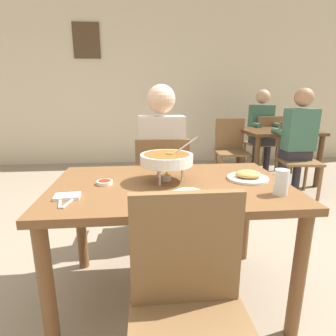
{
  "coord_description": "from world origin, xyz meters",
  "views": [
    {
      "loc": [
        -0.15,
        -1.47,
        1.23
      ],
      "look_at": [
        0.0,
        0.15,
        0.8
      ],
      "focal_mm": 29.41,
      "sensor_mm": 36.0,
      "label": 1
    }
  ],
  "objects_px": {
    "chair_bg_left": "(297,154)",
    "chair_bg_middle": "(265,140)",
    "diner_main": "(161,155)",
    "patron_bg_middle": "(261,126)",
    "rice_plate": "(188,196)",
    "appetizer_plate": "(248,176)",
    "patron_bg_left": "(298,135)",
    "chair_bg_right": "(231,146)",
    "chair_diner_main": "(162,184)",
    "curry_bowl": "(167,159)",
    "dining_table_far": "(278,139)",
    "chair_viewer_empty": "(190,307)",
    "drink_glass": "(281,183)",
    "sauce_dish": "(105,182)",
    "dining_table_main": "(170,201)"
  },
  "relations": [
    {
      "from": "chair_diner_main",
      "to": "dining_table_far",
      "type": "distance_m",
      "value": 2.37
    },
    {
      "from": "drink_glass",
      "to": "patron_bg_middle",
      "type": "height_order",
      "value": "patron_bg_middle"
    },
    {
      "from": "dining_table_far",
      "to": "patron_bg_middle",
      "type": "height_order",
      "value": "patron_bg_middle"
    },
    {
      "from": "dining_table_main",
      "to": "diner_main",
      "type": "relative_size",
      "value": 1.01
    },
    {
      "from": "dining_table_main",
      "to": "chair_viewer_empty",
      "type": "xyz_separation_m",
      "value": [
        0.0,
        -0.68,
        -0.13
      ]
    },
    {
      "from": "curry_bowl",
      "to": "appetizer_plate",
      "type": "height_order",
      "value": "curry_bowl"
    },
    {
      "from": "curry_bowl",
      "to": "sauce_dish",
      "type": "bearing_deg",
      "value": -175.78
    },
    {
      "from": "diner_main",
      "to": "appetizer_plate",
      "type": "distance_m",
      "value": 0.85
    },
    {
      "from": "dining_table_main",
      "to": "drink_glass",
      "type": "xyz_separation_m",
      "value": [
        0.53,
        -0.23,
        0.17
      ]
    },
    {
      "from": "diner_main",
      "to": "chair_bg_middle",
      "type": "relative_size",
      "value": 1.46
    },
    {
      "from": "curry_bowl",
      "to": "chair_bg_left",
      "type": "distance_m",
      "value": 2.49
    },
    {
      "from": "chair_diner_main",
      "to": "appetizer_plate",
      "type": "distance_m",
      "value": 0.86
    },
    {
      "from": "patron_bg_left",
      "to": "chair_bg_left",
      "type": "bearing_deg",
      "value": 24.61
    },
    {
      "from": "chair_bg_left",
      "to": "curry_bowl",
      "type": "bearing_deg",
      "value": -136.67
    },
    {
      "from": "diner_main",
      "to": "patron_bg_middle",
      "type": "xyz_separation_m",
      "value": [
        1.78,
        2.09,
        0.0
      ]
    },
    {
      "from": "chair_diner_main",
      "to": "chair_bg_left",
      "type": "height_order",
      "value": "same"
    },
    {
      "from": "chair_diner_main",
      "to": "chair_bg_left",
      "type": "relative_size",
      "value": 1.0
    },
    {
      "from": "drink_glass",
      "to": "dining_table_far",
      "type": "distance_m",
      "value": 2.8
    },
    {
      "from": "chair_viewer_empty",
      "to": "chair_bg_right",
      "type": "relative_size",
      "value": 1.0
    },
    {
      "from": "diner_main",
      "to": "dining_table_far",
      "type": "xyz_separation_m",
      "value": [
        1.78,
        1.53,
        -0.13
      ]
    },
    {
      "from": "dining_table_far",
      "to": "chair_bg_left",
      "type": "height_order",
      "value": "chair_bg_left"
    },
    {
      "from": "curry_bowl",
      "to": "chair_bg_left",
      "type": "bearing_deg",
      "value": 43.33
    },
    {
      "from": "diner_main",
      "to": "appetizer_plate",
      "type": "height_order",
      "value": "diner_main"
    },
    {
      "from": "diner_main",
      "to": "chair_bg_right",
      "type": "bearing_deg",
      "value": 55.04
    },
    {
      "from": "drink_glass",
      "to": "chair_bg_middle",
      "type": "bearing_deg",
      "value": 66.7
    },
    {
      "from": "chair_viewer_empty",
      "to": "chair_bg_middle",
      "type": "distance_m",
      "value": 3.95
    },
    {
      "from": "patron_bg_middle",
      "to": "chair_bg_right",
      "type": "bearing_deg",
      "value": -143.12
    },
    {
      "from": "rice_plate",
      "to": "appetizer_plate",
      "type": "bearing_deg",
      "value": 35.67
    },
    {
      "from": "dining_table_far",
      "to": "chair_diner_main",
      "type": "bearing_deg",
      "value": -138.81
    },
    {
      "from": "chair_bg_middle",
      "to": "chair_bg_right",
      "type": "xyz_separation_m",
      "value": [
        -0.72,
        -0.48,
        0.0
      ]
    },
    {
      "from": "chair_bg_left",
      "to": "chair_bg_middle",
      "type": "xyz_separation_m",
      "value": [
        0.07,
        1.08,
        0.0
      ]
    },
    {
      "from": "chair_diner_main",
      "to": "dining_table_main",
      "type": "bearing_deg",
      "value": -90.0
    },
    {
      "from": "drink_glass",
      "to": "patron_bg_left",
      "type": "xyz_separation_m",
      "value": [
        1.22,
        1.96,
        -0.06
      ]
    },
    {
      "from": "chair_viewer_empty",
      "to": "dining_table_far",
      "type": "distance_m",
      "value": 3.44
    },
    {
      "from": "curry_bowl",
      "to": "patron_bg_middle",
      "type": "xyz_separation_m",
      "value": [
        1.79,
        2.79,
        -0.13
      ]
    },
    {
      "from": "dining_table_main",
      "to": "patron_bg_left",
      "type": "relative_size",
      "value": 1.01
    },
    {
      "from": "chair_viewer_empty",
      "to": "curry_bowl",
      "type": "relative_size",
      "value": 2.71
    },
    {
      "from": "rice_plate",
      "to": "drink_glass",
      "type": "height_order",
      "value": "drink_glass"
    },
    {
      "from": "appetizer_plate",
      "to": "drink_glass",
      "type": "bearing_deg",
      "value": -75.65
    },
    {
      "from": "chair_bg_left",
      "to": "drink_glass",
      "type": "bearing_deg",
      "value": -122.33
    },
    {
      "from": "drink_glass",
      "to": "patron_bg_middle",
      "type": "xyz_separation_m",
      "value": [
        1.24,
        3.06,
        -0.06
      ]
    },
    {
      "from": "sauce_dish",
      "to": "chair_bg_right",
      "type": "distance_m",
      "value": 2.77
    },
    {
      "from": "chair_viewer_empty",
      "to": "chair_bg_right",
      "type": "xyz_separation_m",
      "value": [
        1.12,
        3.02,
        0.0
      ]
    },
    {
      "from": "rice_plate",
      "to": "dining_table_far",
      "type": "relative_size",
      "value": 0.24
    },
    {
      "from": "dining_table_far",
      "to": "dining_table_main",
      "type": "bearing_deg",
      "value": -128.16
    },
    {
      "from": "chair_bg_left",
      "to": "chair_bg_right",
      "type": "height_order",
      "value": "same"
    },
    {
      "from": "chair_viewer_empty",
      "to": "appetizer_plate",
      "type": "distance_m",
      "value": 0.88
    },
    {
      "from": "diner_main",
      "to": "rice_plate",
      "type": "bearing_deg",
      "value": -86.71
    },
    {
      "from": "diner_main",
      "to": "chair_viewer_empty",
      "type": "height_order",
      "value": "diner_main"
    },
    {
      "from": "chair_bg_left",
      "to": "rice_plate",
      "type": "bearing_deg",
      "value": -130.7
    }
  ]
}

